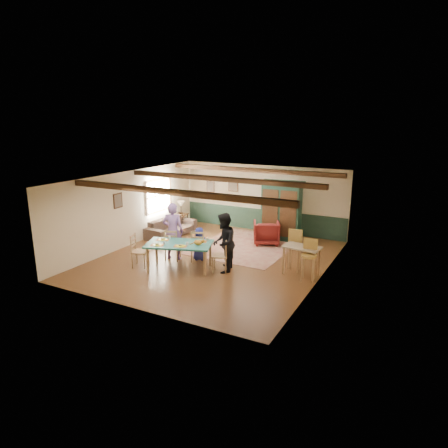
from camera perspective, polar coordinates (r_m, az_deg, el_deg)
The scene contains 35 objects.
floor at distance 13.21m, azimuth -1.37°, elevation -5.04°, with size 8.00×8.00×0.00m, color #4C2B15.
wall_back at distance 16.34m, azimuth 5.45°, elevation 3.66°, with size 7.00×0.02×2.70m, color beige.
wall_left at distance 14.80m, azimuth -13.34°, elevation 2.16°, with size 0.02×8.00×2.70m, color beige.
wall_right at distance 11.58m, azimuth 13.91°, elevation -1.34°, with size 0.02×8.00×2.70m, color beige.
ceiling at distance 12.56m, azimuth -1.44°, elevation 6.63°, with size 7.00×8.00×0.02m, color silver.
wainscot_back at distance 16.52m, azimuth 5.35°, elevation 0.59°, with size 6.95×0.03×0.90m, color #1A3024.
ceiling_beam_front at distance 10.65m, azimuth -7.50°, elevation 4.55°, with size 6.95×0.16×0.16m, color #321D0E.
ceiling_beam_mid at distance 12.92m, azimuth -0.57°, elevation 6.46°, with size 6.95×0.16×0.16m, color #321D0E.
ceiling_beam_back at distance 15.24m, azimuth 4.12°, elevation 7.69°, with size 6.95×0.16×0.16m, color #321D0E.
window_left at distance 16.03m, azimuth -9.33°, elevation 4.05°, with size 0.06×1.60×1.30m, color white, non-canonical shape.
picture_left_wall at distance 14.26m, azimuth -14.91°, elevation 3.24°, with size 0.04×0.42×0.52m, color #796C58, non-canonical shape.
picture_back_a at distance 16.77m, azimuth 1.32°, elevation 5.57°, with size 0.45×0.04×0.55m, color #796C58, non-canonical shape.
picture_back_b at distance 17.30m, azimuth -1.96°, elevation 5.35°, with size 0.38×0.04×0.48m, color #796C58, non-canonical shape.
dining_table at distance 12.33m, azimuth -6.36°, elevation -4.59°, with size 1.97×1.09×0.82m, color #216A61, non-canonical shape.
dining_chair_far_left at distance 13.12m, azimuth -7.35°, elevation -2.90°, with size 0.46×0.48×1.04m, color #A37B51, non-canonical shape.
dining_chair_far_right at distance 12.92m, azimuth -3.61°, elevation -3.10°, with size 0.46×0.48×1.04m, color #A37B51, non-canonical shape.
dining_chair_end_left at distance 12.66m, azimuth -11.91°, elevation -3.77°, with size 0.46×0.48×1.04m, color #A37B51, non-canonical shape.
dining_chair_end_right at distance 12.04m, azimuth -0.56°, elevation -4.42°, with size 0.46×0.48×1.04m, color #A37B51, non-canonical shape.
person_man at distance 13.08m, azimuth -7.31°, elevation -1.02°, with size 0.69×0.45×1.89m, color #845EA1.
person_woman at distance 11.90m, azimuth -0.04°, elevation -2.70°, with size 0.88×0.68×1.81m, color black.
person_child at distance 12.99m, azimuth -3.53°, elevation -2.86°, with size 0.54×0.35×1.10m, color navy.
cat at distance 11.93m, azimuth -3.77°, elevation -2.61°, with size 0.39×0.15×0.20m, color orange, non-canonical shape.
place_setting_near_left at distance 12.10m, azimuth -9.52°, elevation -2.76°, with size 0.44×0.33×0.11m, color yellow, non-canonical shape.
place_setting_near_center at distance 11.90m, azimuth -6.25°, elevation -2.93°, with size 0.44×0.33×0.11m, color yellow, non-canonical shape.
place_setting_far_left at distance 12.60m, azimuth -8.76°, elevation -2.02°, with size 0.44×0.33×0.11m, color yellow, non-canonical shape.
place_setting_far_right at distance 12.30m, azimuth -3.39°, elevation -2.28°, with size 0.44×0.33×0.11m, color yellow, non-canonical shape.
area_rug at distance 14.56m, azimuth 3.05°, elevation -3.14°, with size 3.22×3.82×0.01m, color tan.
armoire at distance 15.24m, azimuth 8.19°, elevation 1.91°, with size 1.59×0.64×2.25m, color #133125.
armchair at distance 14.78m, azimuth 6.06°, elevation -1.21°, with size 0.92×0.94×0.86m, color #4A0E10.
sofa at distance 15.94m, azimuth -7.55°, elevation -0.43°, with size 2.30×0.90×0.67m, color #423129.
end_table at distance 17.05m, azimuth -6.11°, elevation 0.49°, with size 0.49×0.49×0.60m, color #321D0E, non-canonical shape.
table_lamp at distance 16.92m, azimuth -6.17°, elevation 2.37°, with size 0.30×0.30×0.55m, color #D6BB8B, non-canonical shape.
counter_table at distance 12.00m, azimuth 10.99°, elevation -5.17°, with size 1.06×0.62×0.88m, color beige, non-canonical shape.
bar_stool_left at distance 12.23m, azimuth 9.90°, elevation -3.82°, with size 0.44×0.49×1.25m, color tan, non-canonical shape.
bar_stool_right at distance 11.57m, azimuth 12.02°, elevation -5.15°, with size 0.42×0.47×1.20m, color tan, non-canonical shape.
Camera 1 is at (6.07, -10.85, 4.47)m, focal length 32.00 mm.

